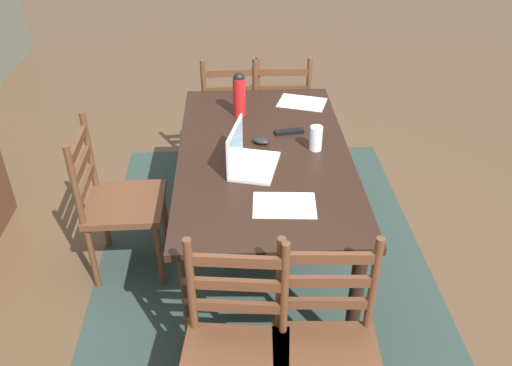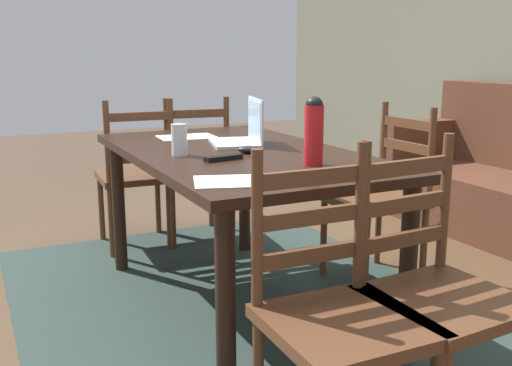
{
  "view_description": "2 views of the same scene",
  "coord_description": "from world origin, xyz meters",
  "px_view_note": "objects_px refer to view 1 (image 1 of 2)",
  "views": [
    {
      "loc": [
        -2.55,
        0.17,
        2.26
      ],
      "look_at": [
        -0.06,
        0.05,
        0.61
      ],
      "focal_mm": 37.62,
      "sensor_mm": 36.0,
      "label": 1
    },
    {
      "loc": [
        2.48,
        -1.12,
        1.22
      ],
      "look_at": [
        -0.04,
        0.11,
        0.6
      ],
      "focal_mm": 41.68,
      "sensor_mm": 36.0,
      "label": 2
    }
  ],
  "objects_px": {
    "chair_left_near": "(327,356)",
    "tv_remote": "(289,132)",
    "chair_far_head": "(118,202)",
    "computer_mouse": "(261,141)",
    "dining_table": "(264,166)",
    "chair_right_far": "(230,113)",
    "chair_left_far": "(235,359)",
    "drinking_glass": "(316,138)",
    "laptop": "(246,157)",
    "chair_right_near": "(279,112)",
    "water_bottle": "(239,93)"
  },
  "relations": [
    {
      "from": "water_bottle",
      "to": "computer_mouse",
      "type": "distance_m",
      "value": 0.41
    },
    {
      "from": "laptop",
      "to": "drinking_glass",
      "type": "relative_size",
      "value": 2.63
    },
    {
      "from": "chair_left_far",
      "to": "tv_remote",
      "type": "bearing_deg",
      "value": -14.38
    },
    {
      "from": "chair_right_far",
      "to": "tv_remote",
      "type": "height_order",
      "value": "chair_right_far"
    },
    {
      "from": "computer_mouse",
      "to": "chair_left_far",
      "type": "bearing_deg",
      "value": -163.56
    },
    {
      "from": "dining_table",
      "to": "chair_left_near",
      "type": "bearing_deg",
      "value": -170.43
    },
    {
      "from": "chair_left_far",
      "to": "drinking_glass",
      "type": "relative_size",
      "value": 6.84
    },
    {
      "from": "chair_far_head",
      "to": "chair_left_near",
      "type": "bearing_deg",
      "value": -137.54
    },
    {
      "from": "computer_mouse",
      "to": "tv_remote",
      "type": "distance_m",
      "value": 0.21
    },
    {
      "from": "chair_left_near",
      "to": "tv_remote",
      "type": "height_order",
      "value": "chair_left_near"
    },
    {
      "from": "laptop",
      "to": "computer_mouse",
      "type": "xyz_separation_m",
      "value": [
        0.25,
        -0.09,
        -0.04
      ]
    },
    {
      "from": "drinking_glass",
      "to": "computer_mouse",
      "type": "xyz_separation_m",
      "value": [
        0.08,
        0.3,
        -0.05
      ]
    },
    {
      "from": "chair_far_head",
      "to": "chair_left_far",
      "type": "relative_size",
      "value": 1.0
    },
    {
      "from": "chair_left_near",
      "to": "chair_far_head",
      "type": "bearing_deg",
      "value": 42.46
    },
    {
      "from": "chair_right_near",
      "to": "tv_remote",
      "type": "relative_size",
      "value": 5.59
    },
    {
      "from": "chair_left_near",
      "to": "chair_right_far",
      "type": "bearing_deg",
      "value": 9.46
    },
    {
      "from": "chair_left_far",
      "to": "drinking_glass",
      "type": "height_order",
      "value": "chair_left_far"
    },
    {
      "from": "chair_left_near",
      "to": "drinking_glass",
      "type": "distance_m",
      "value": 1.21
    },
    {
      "from": "chair_left_far",
      "to": "chair_far_head",
      "type": "bearing_deg",
      "value": 30.26
    },
    {
      "from": "chair_left_near",
      "to": "water_bottle",
      "type": "bearing_deg",
      "value": 11.15
    },
    {
      "from": "chair_far_head",
      "to": "water_bottle",
      "type": "bearing_deg",
      "value": -56.91
    },
    {
      "from": "dining_table",
      "to": "laptop",
      "type": "bearing_deg",
      "value": 145.59
    },
    {
      "from": "chair_far_head",
      "to": "computer_mouse",
      "type": "xyz_separation_m",
      "value": [
        0.1,
        -0.83,
        0.33
      ]
    },
    {
      "from": "chair_right_near",
      "to": "drinking_glass",
      "type": "bearing_deg",
      "value": -175.0
    },
    {
      "from": "dining_table",
      "to": "tv_remote",
      "type": "xyz_separation_m",
      "value": [
        0.21,
        -0.16,
        0.1
      ]
    },
    {
      "from": "tv_remote",
      "to": "laptop",
      "type": "bearing_deg",
      "value": 134.9
    },
    {
      "from": "chair_left_near",
      "to": "chair_left_far",
      "type": "height_order",
      "value": "same"
    },
    {
      "from": "chair_right_far",
      "to": "chair_left_far",
      "type": "relative_size",
      "value": 1.0
    },
    {
      "from": "chair_left_far",
      "to": "water_bottle",
      "type": "xyz_separation_m",
      "value": [
        1.6,
        -0.06,
        0.46
      ]
    },
    {
      "from": "laptop",
      "to": "chair_right_near",
      "type": "bearing_deg",
      "value": -12.8
    },
    {
      "from": "chair_right_far",
      "to": "laptop",
      "type": "relative_size",
      "value": 2.6
    },
    {
      "from": "chair_right_far",
      "to": "computer_mouse",
      "type": "relative_size",
      "value": 9.5
    },
    {
      "from": "chair_far_head",
      "to": "drinking_glass",
      "type": "distance_m",
      "value": 1.19
    },
    {
      "from": "chair_left_near",
      "to": "tv_remote",
      "type": "relative_size",
      "value": 5.59
    },
    {
      "from": "chair_left_near",
      "to": "chair_right_far",
      "type": "relative_size",
      "value": 1.0
    },
    {
      "from": "chair_left_far",
      "to": "laptop",
      "type": "distance_m",
      "value": 1.05
    },
    {
      "from": "chair_left_near",
      "to": "chair_left_far",
      "type": "bearing_deg",
      "value": 90.03
    },
    {
      "from": "water_bottle",
      "to": "drinking_glass",
      "type": "height_order",
      "value": "water_bottle"
    },
    {
      "from": "computer_mouse",
      "to": "chair_far_head",
      "type": "bearing_deg",
      "value": 121.0
    },
    {
      "from": "chair_left_far",
      "to": "chair_right_near",
      "type": "bearing_deg",
      "value": -9.34
    },
    {
      "from": "drinking_glass",
      "to": "computer_mouse",
      "type": "relative_size",
      "value": 1.39
    },
    {
      "from": "chair_left_far",
      "to": "drinking_glass",
      "type": "bearing_deg",
      "value": -22.32
    },
    {
      "from": "dining_table",
      "to": "tv_remote",
      "type": "distance_m",
      "value": 0.28
    },
    {
      "from": "chair_left_near",
      "to": "drinking_glass",
      "type": "xyz_separation_m",
      "value": [
        1.14,
        -0.09,
        0.38
      ]
    },
    {
      "from": "chair_right_far",
      "to": "water_bottle",
      "type": "height_order",
      "value": "water_bottle"
    },
    {
      "from": "chair_right_near",
      "to": "tv_remote",
      "type": "xyz_separation_m",
      "value": [
        -0.92,
        0.03,
        0.32
      ]
    },
    {
      "from": "chair_left_near",
      "to": "laptop",
      "type": "distance_m",
      "value": 1.09
    },
    {
      "from": "chair_left_far",
      "to": "chair_left_near",
      "type": "bearing_deg",
      "value": -89.97
    },
    {
      "from": "laptop",
      "to": "drinking_glass",
      "type": "height_order",
      "value": "laptop"
    },
    {
      "from": "chair_left_near",
      "to": "laptop",
      "type": "bearing_deg",
      "value": 16.7
    }
  ]
}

